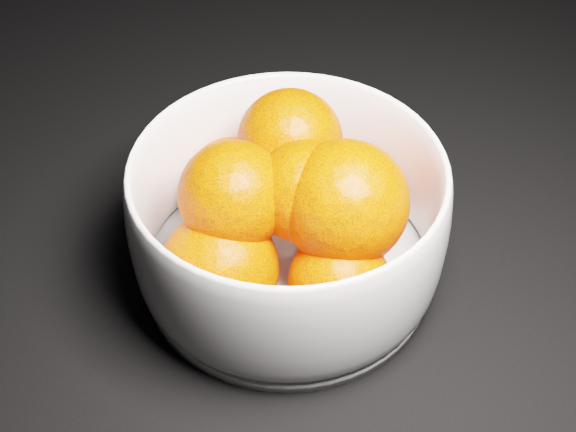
% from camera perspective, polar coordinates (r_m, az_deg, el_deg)
% --- Properties ---
extents(ground, '(3.00, 3.00, 0.00)m').
position_cam_1_polar(ground, '(0.87, -9.31, 12.20)').
color(ground, black).
rests_on(ground, ground).
extents(bowl, '(0.23, 0.23, 0.11)m').
position_cam_1_polar(bowl, '(0.57, -0.00, -0.40)').
color(bowl, white).
rests_on(bowl, ground).
extents(orange_pile, '(0.18, 0.18, 0.13)m').
position_cam_1_polar(orange_pile, '(0.56, 0.16, 0.67)').
color(orange_pile, '#EB3E03').
rests_on(orange_pile, bowl).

